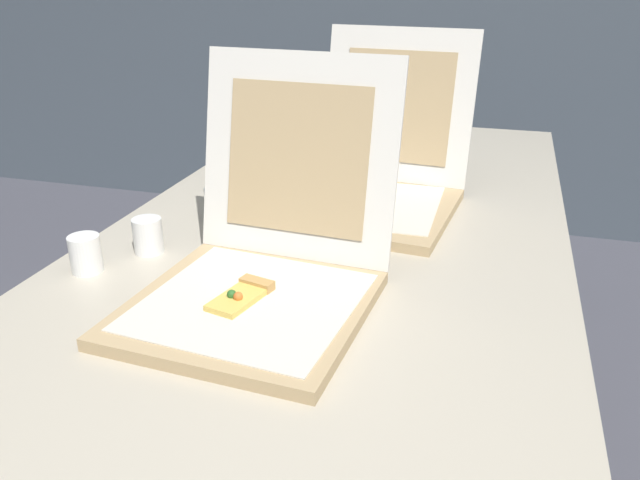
% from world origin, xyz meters
% --- Properties ---
extents(table, '(0.99, 2.21, 0.73)m').
position_xyz_m(table, '(0.00, 0.61, 0.69)').
color(table, '#BCB29E').
rests_on(table, ground).
extents(pizza_box_front, '(0.41, 0.49, 0.40)m').
position_xyz_m(pizza_box_front, '(-0.04, 0.29, 0.79)').
color(pizza_box_front, tan).
rests_on(pizza_box_front, table).
extents(pizza_box_middle, '(0.43, 0.50, 0.40)m').
position_xyz_m(pizza_box_middle, '(0.05, 0.81, 0.79)').
color(pizza_box_middle, tan).
rests_on(pizza_box_middle, table).
extents(cup_white_near_left, '(0.06, 0.06, 0.07)m').
position_xyz_m(cup_white_near_left, '(-0.40, 0.31, 0.76)').
color(cup_white_near_left, white).
rests_on(cup_white_near_left, table).
extents(cup_white_mid, '(0.06, 0.06, 0.07)m').
position_xyz_m(cup_white_mid, '(-0.28, 0.64, 0.76)').
color(cup_white_mid, white).
rests_on(cup_white_mid, table).
extents(cup_white_near_center, '(0.06, 0.06, 0.07)m').
position_xyz_m(cup_white_near_center, '(-0.34, 0.42, 0.76)').
color(cup_white_near_center, white).
rests_on(cup_white_near_center, table).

